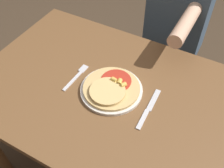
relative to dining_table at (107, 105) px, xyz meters
The scene contains 7 objects.
ground_plane 0.61m from the dining_table, ahead, with size 8.00×8.00×0.00m, color #423323.
dining_table is the anchor object (origin of this frame).
plate 0.12m from the dining_table, 11.16° to the left, with size 0.27×0.27×0.01m.
pizza 0.14m from the dining_table, ahead, with size 0.24×0.24×0.04m.
fork 0.19m from the dining_table, behind, with size 0.03×0.18×0.00m.
knife 0.23m from the dining_table, ahead, with size 0.03×0.22×0.00m.
person_diner 0.68m from the dining_table, 82.17° to the left, with size 0.33×0.52×1.20m.
Camera 1 is at (0.38, -0.64, 1.58)m, focal length 42.00 mm.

